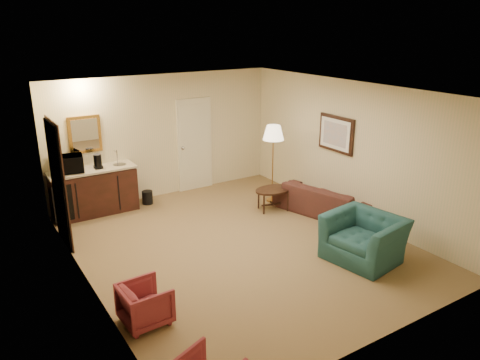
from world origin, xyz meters
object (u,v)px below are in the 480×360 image
object	(u,v)px
wetbar_cabinet	(94,191)
rose_chair_near	(145,302)
teal_armchair	(365,231)
coffee_table	(273,199)
microwave	(67,162)
floor_lamp	(273,164)
waste_bin	(147,197)
sofa	(324,195)
coffee_maker	(98,161)

from	to	relation	value
wetbar_cabinet	rose_chair_near	size ratio (longest dim) A/B	2.79
teal_armchair	rose_chair_near	distance (m)	3.57
coffee_table	microwave	bearing A→B (deg)	153.30
teal_armchair	floor_lamp	world-z (taller)	floor_lamp
wetbar_cabinet	microwave	xyz separation A→B (m)	(-0.44, 0.02, 0.66)
teal_armchair	rose_chair_near	world-z (taller)	teal_armchair
waste_bin	microwave	size ratio (longest dim) A/B	0.47
coffee_table	waste_bin	xyz separation A→B (m)	(-2.01, 1.68, -0.09)
wetbar_cabinet	teal_armchair	size ratio (longest dim) A/B	1.47
wetbar_cabinet	floor_lamp	world-z (taller)	floor_lamp
sofa	coffee_maker	distance (m)	4.44
floor_lamp	coffee_maker	bearing A→B (deg)	158.47
rose_chair_near	floor_lamp	distance (m)	4.67
sofa	floor_lamp	bearing A→B (deg)	6.08
rose_chair_near	coffee_table	bearing A→B (deg)	-61.52
sofa	teal_armchair	size ratio (longest dim) A/B	1.76
wetbar_cabinet	coffee_table	world-z (taller)	wetbar_cabinet
floor_lamp	microwave	world-z (taller)	floor_lamp
wetbar_cabinet	coffee_maker	bearing A→B (deg)	-20.81
sofa	microwave	bearing A→B (deg)	43.93
sofa	waste_bin	bearing A→B (deg)	33.27
wetbar_cabinet	coffee_table	distance (m)	3.54
sofa	microwave	world-z (taller)	microwave
sofa	coffee_table	distance (m)	1.01
rose_chair_near	floor_lamp	size ratio (longest dim) A/B	0.36
coffee_maker	floor_lamp	bearing A→B (deg)	-10.86
rose_chair_near	coffee_maker	world-z (taller)	coffee_maker
sofa	waste_bin	distance (m)	3.62
rose_chair_near	microwave	size ratio (longest dim) A/B	1.01
sofa	coffee_table	world-z (taller)	sofa
rose_chair_near	coffee_maker	size ratio (longest dim) A/B	2.08
microwave	coffee_maker	xyz separation A→B (m)	(0.56, -0.06, -0.06)
waste_bin	coffee_maker	xyz separation A→B (m)	(-0.94, 0.03, 0.92)
teal_armchair	rose_chair_near	bearing A→B (deg)	-104.13
teal_armchair	microwave	distance (m)	5.50
coffee_table	waste_bin	bearing A→B (deg)	140.20
coffee_table	sofa	bearing A→B (deg)	-42.49
teal_armchair	microwave	bearing A→B (deg)	-149.88
wetbar_cabinet	microwave	distance (m)	0.79
floor_lamp	waste_bin	distance (m)	2.70
teal_armchair	waste_bin	size ratio (longest dim) A/B	4.07
teal_armchair	waste_bin	xyz separation A→B (m)	(-1.99, 4.12, -0.35)
coffee_table	coffee_maker	distance (m)	3.51
coffee_table	floor_lamp	world-z (taller)	floor_lamp
wetbar_cabinet	teal_armchair	world-z (taller)	teal_armchair
coffee_table	coffee_maker	world-z (taller)	coffee_maker
coffee_table	microwave	xyz separation A→B (m)	(-3.51, 1.77, 0.89)
waste_bin	sofa	bearing A→B (deg)	-40.54
sofa	waste_bin	xyz separation A→B (m)	(-2.75, 2.35, -0.25)
sofa	coffee_table	xyz separation A→B (m)	(-0.73, 0.67, -0.16)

